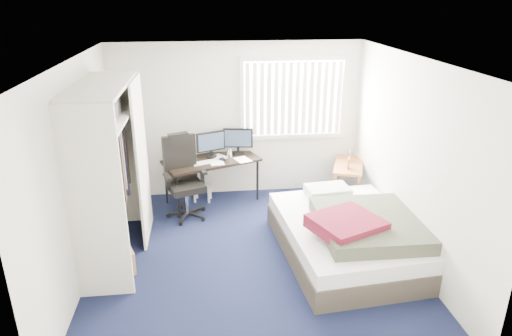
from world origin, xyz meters
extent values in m
plane|color=black|center=(0.00, 0.00, 0.00)|extent=(4.20, 4.20, 0.00)
plane|color=silver|center=(0.00, 2.10, 1.25)|extent=(4.00, 0.00, 4.00)
plane|color=silver|center=(0.00, -2.10, 1.25)|extent=(4.00, 0.00, 4.00)
plane|color=silver|center=(-2.00, 0.00, 1.25)|extent=(0.00, 4.20, 4.20)
plane|color=silver|center=(2.00, 0.00, 1.25)|extent=(0.00, 4.20, 4.20)
plane|color=white|center=(0.00, 0.00, 2.50)|extent=(4.20, 4.20, 0.00)
cube|color=white|center=(0.90, 2.08, 1.60)|extent=(1.60, 0.02, 1.20)
cube|color=beige|center=(0.90, 2.05, 2.23)|extent=(1.72, 0.06, 0.06)
cube|color=beige|center=(0.90, 2.05, 0.97)|extent=(1.72, 0.06, 0.06)
cube|color=white|center=(0.90, 2.02, 1.60)|extent=(1.60, 0.04, 1.16)
cube|color=beige|center=(-1.70, -0.60, 1.10)|extent=(0.60, 0.04, 2.20)
cube|color=beige|center=(-1.70, 1.20, 1.10)|extent=(0.60, 0.04, 2.20)
cube|color=beige|center=(-1.70, 0.30, 2.20)|extent=(0.60, 1.80, 0.04)
cube|color=beige|center=(-1.70, 0.30, 1.82)|extent=(0.56, 1.74, 0.03)
cylinder|color=silver|center=(-1.70, 0.30, 1.70)|extent=(0.03, 1.72, 0.03)
cube|color=#26262B|center=(-1.70, 0.20, 1.25)|extent=(0.38, 1.10, 0.90)
cube|color=beige|center=(-1.38, 0.75, 1.10)|extent=(0.03, 0.90, 2.20)
cube|color=white|center=(-1.70, -0.15, 1.96)|extent=(0.38, 0.30, 0.24)
cube|color=gray|center=(-1.70, 0.35, 1.95)|extent=(0.34, 0.28, 0.22)
cube|color=black|center=(-0.45, 1.73, 0.71)|extent=(1.62, 1.18, 0.04)
cylinder|color=black|center=(-0.97, 1.22, 0.34)|extent=(0.04, 0.04, 0.69)
cylinder|color=black|center=(-1.18, 1.75, 0.34)|extent=(0.04, 0.04, 0.69)
cylinder|color=black|center=(0.28, 1.71, 0.34)|extent=(0.04, 0.04, 0.69)
cylinder|color=black|center=(0.07, 2.24, 0.34)|extent=(0.04, 0.04, 0.69)
cube|color=white|center=(-0.93, 1.67, 1.01)|extent=(0.48, 0.21, 0.36)
cube|color=white|center=(-0.93, 1.67, 1.01)|extent=(0.42, 0.17, 0.31)
cube|color=black|center=(-0.45, 1.86, 0.99)|extent=(0.46, 0.20, 0.32)
cube|color=#1E2838|center=(-0.45, 1.86, 0.99)|extent=(0.40, 0.16, 0.27)
cube|color=black|center=(0.00, 1.99, 0.99)|extent=(0.46, 0.20, 0.32)
cube|color=#1E2838|center=(0.00, 1.99, 0.99)|extent=(0.40, 0.16, 0.27)
cube|color=white|center=(-0.55, 1.58, 0.73)|extent=(0.42, 0.28, 0.02)
cube|color=black|center=(-0.28, 1.69, 0.74)|extent=(0.09, 0.12, 0.02)
cylinder|color=silver|center=(-0.16, 1.79, 0.81)|extent=(0.08, 0.08, 0.16)
cube|color=white|center=(-0.45, 1.73, 0.73)|extent=(0.38, 0.37, 0.00)
cube|color=black|center=(-0.85, 1.24, 0.06)|extent=(0.76, 0.76, 0.12)
cylinder|color=silver|center=(-0.85, 1.24, 0.27)|extent=(0.06, 0.06, 0.39)
cube|color=black|center=(-0.85, 1.24, 0.49)|extent=(0.63, 0.63, 0.10)
cube|color=black|center=(-0.93, 1.45, 0.89)|extent=(0.50, 0.26, 0.69)
cube|color=black|center=(-0.93, 1.45, 1.18)|extent=(0.32, 0.21, 0.16)
cube|color=black|center=(-1.10, 1.15, 0.70)|extent=(0.16, 0.28, 0.04)
cube|color=black|center=(-0.60, 1.33, 0.70)|extent=(0.16, 0.28, 0.04)
cube|color=white|center=(-0.61, 1.78, 0.24)|extent=(0.35, 0.30, 0.03)
cylinder|color=white|center=(-0.74, 1.72, 0.11)|extent=(0.04, 0.04, 0.23)
cylinder|color=white|center=(-0.71, 1.88, 0.11)|extent=(0.04, 0.04, 0.23)
cylinder|color=white|center=(-0.52, 1.68, 0.11)|extent=(0.04, 0.04, 0.23)
cylinder|color=white|center=(-0.49, 1.84, 0.11)|extent=(0.04, 0.04, 0.23)
cube|color=brown|center=(1.75, 1.59, 0.59)|extent=(0.72, 0.98, 0.04)
cube|color=brown|center=(1.44, 1.28, 0.28)|extent=(0.05, 0.05, 0.57)
cube|color=brown|center=(1.72, 2.03, 0.28)|extent=(0.05, 0.05, 0.57)
cube|color=brown|center=(1.78, 1.15, 0.28)|extent=(0.05, 0.05, 0.57)
cube|color=brown|center=(2.06, 1.90, 0.28)|extent=(0.05, 0.05, 0.57)
cube|color=brown|center=(1.68, 1.40, 0.70)|extent=(0.07, 0.14, 0.18)
cube|color=brown|center=(1.80, 1.71, 0.70)|extent=(0.07, 0.14, 0.18)
cube|color=#3B342B|center=(1.25, -0.07, 0.14)|extent=(1.82, 2.31, 0.28)
cube|color=white|center=(1.25, -0.07, 0.37)|extent=(1.78, 2.27, 0.20)
cube|color=#B9C0B1|center=(1.17, 0.73, 0.54)|extent=(0.63, 0.45, 0.14)
cube|color=#34392B|center=(1.42, -0.30, 0.54)|extent=(1.23, 1.36, 0.18)
cube|color=#510E27|center=(1.08, -0.44, 0.63)|extent=(0.97, 0.94, 0.16)
cube|color=#9F764F|center=(-1.65, -0.19, 0.14)|extent=(0.46, 0.40, 0.29)
camera|label=1|loc=(-0.53, -5.06, 3.20)|focal=32.00mm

